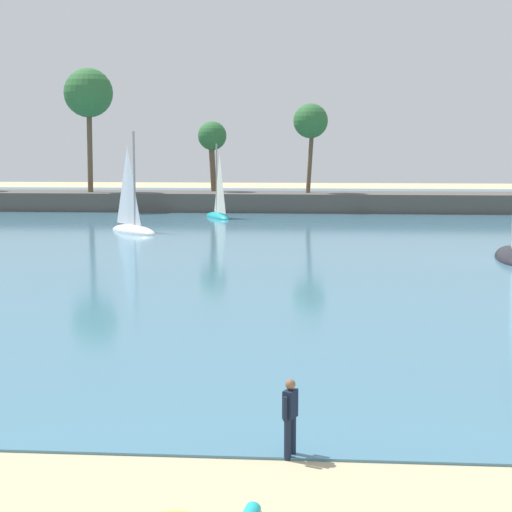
% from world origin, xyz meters
% --- Properties ---
extents(sea, '(220.00, 102.26, 0.06)m').
position_xyz_m(sea, '(0.00, 60.79, 0.03)').
color(sea, teal).
rests_on(sea, ground).
extents(palm_headland, '(105.44, 6.00, 13.54)m').
position_xyz_m(palm_headland, '(-1.36, 71.93, 3.09)').
color(palm_headland, '#514C47').
rests_on(palm_headland, ground).
extents(person_at_waterline, '(0.32, 0.51, 1.67)m').
position_xyz_m(person_at_waterline, '(2.97, 9.80, 0.89)').
color(person_at_waterline, '#141E33').
rests_on(person_at_waterline, ground).
extents(sailboat_near_shore, '(3.34, 4.85, 6.83)m').
position_xyz_m(sailboat_near_shore, '(-5.11, 63.93, 0.68)').
color(sailboat_near_shore, teal).
rests_on(sailboat_near_shore, sea).
extents(sailboat_toward_headland, '(4.86, 4.99, 7.77)m').
position_xyz_m(sailboat_toward_headland, '(-9.90, 51.96, 0.76)').
color(sailboat_toward_headland, white).
rests_on(sailboat_toward_headland, sea).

